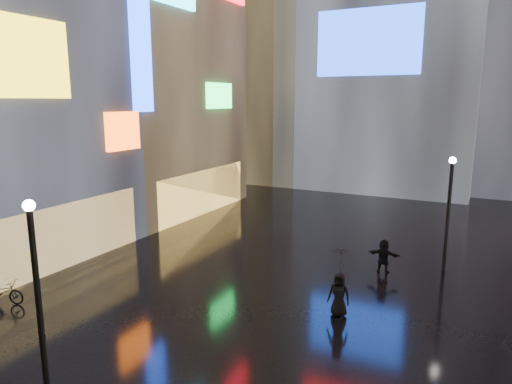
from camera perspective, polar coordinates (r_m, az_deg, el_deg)
The scene contains 9 objects.
ground at distance 21.73m, azimuth 9.71°, elevation -9.26°, with size 140.00×140.00×0.00m, color black.
building_left_far at distance 33.73m, azimuth -14.20°, elevation 16.80°, with size 10.28×12.00×22.00m.
tower_flank_left at distance 46.31m, azimuth 1.40°, elevation 18.06°, with size 10.00×10.00×26.00m, color black.
lamp_near at distance 13.15m, azimuth -25.71°, elevation -10.51°, with size 0.30×0.30×5.20m.
lamp_far at distance 21.86m, azimuth 22.93°, elevation -1.83°, with size 0.30×0.30×5.20m.
pedestrian_4 at distance 16.88m, azimuth 10.33°, elevation -12.52°, with size 0.79×0.52×1.62m, color black.
pedestrian_5 at distance 21.32m, azimuth 15.66°, elevation -7.73°, with size 1.43×0.46×1.54m, color black.
umbrella_2 at distance 16.41m, azimuth 10.49°, elevation -8.45°, with size 1.01×1.03×0.93m, color black.
bicycle at distance 20.16m, azimuth -29.14°, elevation -10.85°, with size 0.62×1.77×0.93m, color black.
Camera 1 is at (5.83, 0.50, 7.59)m, focal length 32.00 mm.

